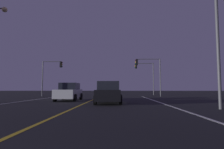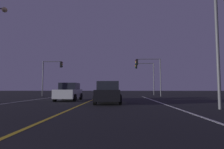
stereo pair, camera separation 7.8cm
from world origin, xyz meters
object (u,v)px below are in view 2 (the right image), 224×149
traffic_light_near_left (52,70)px  street_lamp_right_near (207,25)px  traffic_light_near_right (148,68)px  car_oncoming (69,92)px  traffic_light_far_right (145,71)px  car_lead_same_lane (109,93)px

traffic_light_near_left → street_lamp_right_near: 23.22m
traffic_light_near_right → traffic_light_near_left: 14.52m
car_oncoming → street_lamp_right_near: bearing=53.7°
car_oncoming → traffic_light_far_right: bearing=149.0°
car_lead_same_lane → traffic_light_near_right: (5.21, 13.59, 3.37)m
car_lead_same_lane → street_lamp_right_near: 8.15m
car_oncoming → street_lamp_right_near: street_lamp_right_near is taller
car_lead_same_lane → car_oncoming: bearing=49.7°
traffic_light_far_right → car_oncoming: bearing=59.0°
car_lead_same_lane → street_lamp_right_near: street_lamp_right_near is taller
traffic_light_near_right → traffic_light_near_left: size_ratio=1.06×
car_oncoming → traffic_light_near_left: 11.90m
traffic_light_near_left → traffic_light_far_right: traffic_light_far_right is taller
car_oncoming → street_lamp_right_near: (9.94, -7.31, 4.00)m
car_oncoming → traffic_light_near_left: size_ratio=0.81×
traffic_light_near_left → street_lamp_right_near: bearing=-48.9°
car_lead_same_lane → traffic_light_near_left: (-9.31, 13.59, 3.13)m
traffic_light_far_right → traffic_light_near_left: bearing=20.5°
car_oncoming → traffic_light_near_right: 14.15m
traffic_light_near_right → traffic_light_near_left: bearing=0.0°
car_oncoming → traffic_light_near_left: traffic_light_near_left is taller
traffic_light_near_left → traffic_light_far_right: (14.74, 5.50, 0.28)m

